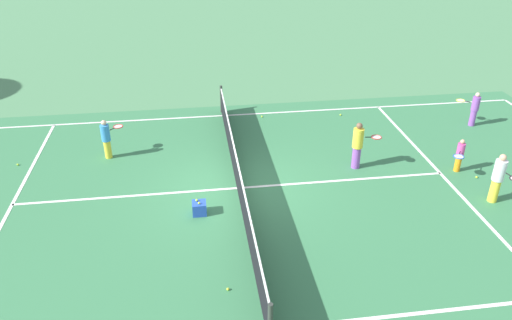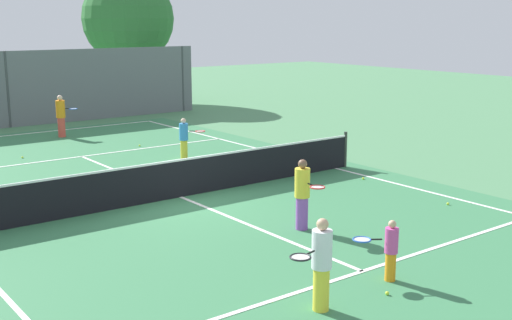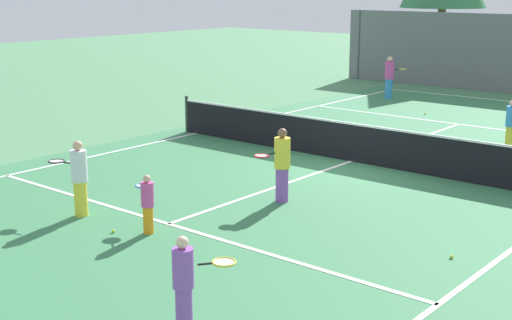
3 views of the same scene
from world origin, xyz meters
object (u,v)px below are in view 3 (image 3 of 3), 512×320
object	(u,v)px
player_4	(282,164)
ball_crate	(338,141)
tennis_ball_1	(113,231)
tennis_ball_4	(452,257)
tennis_ball_0	(425,114)
tennis_ball_6	(242,134)
player_0	(511,124)
player_2	(390,77)
player_3	(185,282)
player_6	(147,202)
player_1	(79,177)

from	to	relation	value
player_4	ball_crate	xyz separation A→B (m)	(-1.92, 5.06, -0.62)
tennis_ball_1	tennis_ball_4	size ratio (longest dim) A/B	1.00
tennis_ball_0	tennis_ball_6	size ratio (longest dim) A/B	1.00
tennis_ball_4	player_0	bearing A→B (deg)	105.06
player_0	ball_crate	world-z (taller)	player_0
player_4	tennis_ball_4	size ratio (longest dim) A/B	23.55
player_4	tennis_ball_1	bearing A→B (deg)	-108.63
player_2	tennis_ball_4	bearing A→B (deg)	-57.00
player_4	player_3	bearing A→B (deg)	-64.42
tennis_ball_0	player_3	bearing A→B (deg)	-73.34
player_0	player_6	distance (m)	11.25
player_1	tennis_ball_0	distance (m)	14.49
player_0	tennis_ball_4	distance (m)	8.95
player_3	tennis_ball_1	size ratio (longest dim) A/B	19.86
player_3	player_1	bearing A→B (deg)	157.32
player_6	tennis_ball_0	size ratio (longest dim) A/B	16.66
player_2	player_6	world-z (taller)	player_2
player_0	ball_crate	bearing A→B (deg)	-142.69
player_4	player_0	bearing A→B (deg)	77.11
player_0	tennis_ball_1	size ratio (longest dim) A/B	20.39
player_2	ball_crate	xyz separation A→B (m)	(3.26, -8.54, -0.66)
player_0	player_6	size ratio (longest dim) A/B	1.22
ball_crate	tennis_ball_1	distance (m)	8.58
tennis_ball_6	ball_crate	bearing A→B (deg)	9.25
player_3	tennis_ball_4	distance (m)	4.91
player_1	ball_crate	world-z (taller)	player_1
player_3	player_6	bearing A→B (deg)	145.09
player_3	player_6	xyz separation A→B (m)	(-3.25, 2.27, -0.10)
player_6	tennis_ball_1	world-z (taller)	player_6
player_3	player_4	world-z (taller)	player_4
player_0	player_6	world-z (taller)	player_0
tennis_ball_4	player_4	bearing A→B (deg)	170.02
tennis_ball_4	tennis_ball_6	bearing A→B (deg)	149.94
player_3	player_6	world-z (taller)	player_3
player_2	tennis_ball_0	distance (m)	3.74
player_2	player_4	xyz separation A→B (m)	(5.18, -13.60, -0.04)
player_4	tennis_ball_4	distance (m)	4.26
player_1	ball_crate	bearing A→B (deg)	86.29
ball_crate	tennis_ball_1	size ratio (longest dim) A/B	6.45
player_4	player_2	bearing A→B (deg)	110.84
player_1	player_4	size ratio (longest dim) A/B	0.97
player_2	tennis_ball_0	xyz separation A→B (m)	(2.78, -2.37, -0.81)
player_2	player_1	bearing A→B (deg)	-80.81
player_2	player_6	xyz separation A→B (m)	(4.49, -16.67, -0.27)
tennis_ball_1	tennis_ball_4	world-z (taller)	same
player_6	player_2	bearing A→B (deg)	105.06
player_1	player_6	distance (m)	1.78
player_3	tennis_ball_6	xyz separation A→B (m)	(-7.55, 9.89, -0.65)
player_4	tennis_ball_4	bearing A→B (deg)	-9.98
player_2	player_4	size ratio (longest dim) A/B	1.06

